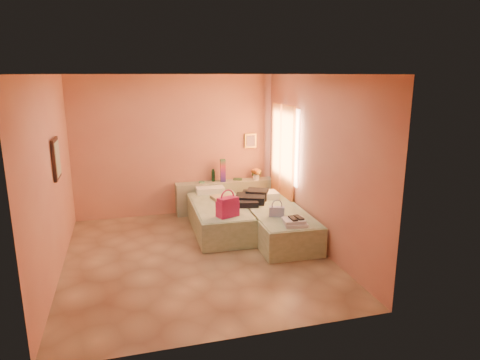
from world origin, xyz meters
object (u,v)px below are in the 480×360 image
object	(u,v)px
bed_right	(277,224)
headboard_ledge	(225,196)
bed_left	(219,217)
water_bottle	(213,176)
flower_vase	(256,173)
blue_handbag	(277,212)
towel_stack	(295,222)
green_book	(238,179)
magenta_handbag	(228,207)

from	to	relation	value
bed_right	headboard_ledge	bearing A→B (deg)	108.68
bed_left	water_bottle	distance (m)	1.23
flower_vase	water_bottle	bearing A→B (deg)	173.42
blue_handbag	towel_stack	bearing A→B (deg)	-54.13
green_book	blue_handbag	bearing A→B (deg)	-67.15
bed_right	magenta_handbag	distance (m)	1.00
headboard_ledge	towel_stack	distance (m)	2.53
water_bottle	green_book	size ratio (longest dim) A/B	1.33
headboard_ledge	blue_handbag	world-z (taller)	blue_handbag
headboard_ledge	green_book	size ratio (longest dim) A/B	11.14
bed_left	bed_right	xyz separation A→B (m)	(0.90, -0.65, 0.00)
bed_left	blue_handbag	size ratio (longest dim) A/B	7.90
bed_left	magenta_handbag	xyz separation A→B (m)	(-0.01, -0.71, 0.41)
green_book	bed_right	bearing A→B (deg)	-62.71
bed_left	water_bottle	bearing A→B (deg)	84.50
towel_stack	bed_right	bearing A→B (deg)	90.73
bed_left	towel_stack	size ratio (longest dim) A/B	5.71
bed_right	towel_stack	world-z (taller)	towel_stack
green_book	towel_stack	size ratio (longest dim) A/B	0.53
bed_right	blue_handbag	bearing A→B (deg)	-111.82
towel_stack	bed_left	bearing A→B (deg)	122.72
bed_right	water_bottle	xyz separation A→B (m)	(-0.76, 1.75, 0.52)
magenta_handbag	blue_handbag	xyz separation A→B (m)	(0.79, -0.22, -0.08)
headboard_ledge	water_bottle	bearing A→B (deg)	167.20
headboard_ledge	towel_stack	bearing A→B (deg)	-77.76
green_book	towel_stack	distance (m)	2.52
water_bottle	blue_handbag	world-z (taller)	water_bottle
headboard_ledge	water_bottle	world-z (taller)	water_bottle
bed_left	bed_right	world-z (taller)	same
green_book	towel_stack	xyz separation A→B (m)	(0.26, -2.50, -0.12)
headboard_ledge	green_book	bearing A→B (deg)	7.66
water_bottle	blue_handbag	distance (m)	2.14
bed_right	green_book	world-z (taller)	green_book
flower_vase	towel_stack	distance (m)	2.43
water_bottle	magenta_handbag	xyz separation A→B (m)	(-0.14, -1.81, -0.11)
water_bottle	blue_handbag	bearing A→B (deg)	-72.35
headboard_ledge	towel_stack	size ratio (longest dim) A/B	5.86
magenta_handbag	blue_handbag	distance (m)	0.82
bed_left	bed_right	size ratio (longest dim) A/B	1.00
headboard_ledge	bed_left	xyz separation A→B (m)	(-0.38, -1.05, -0.08)
green_book	flower_vase	distance (m)	0.41
headboard_ledge	blue_handbag	bearing A→B (deg)	-78.36
water_bottle	flower_vase	size ratio (longest dim) A/B	0.84
flower_vase	towel_stack	world-z (taller)	flower_vase
bed_left	towel_stack	distance (m)	1.71
water_bottle	bed_left	bearing A→B (deg)	-97.02
headboard_ledge	bed_right	size ratio (longest dim) A/B	1.02
bed_left	green_book	bearing A→B (deg)	60.61
headboard_ledge	flower_vase	xyz separation A→B (m)	(0.66, -0.05, 0.47)
blue_handbag	headboard_ledge	bearing A→B (deg)	122.90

